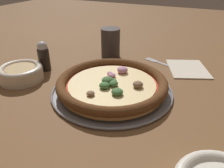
{
  "coord_description": "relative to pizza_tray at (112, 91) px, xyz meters",
  "views": [
    {
      "loc": [
        -0.47,
        -0.22,
        0.31
      ],
      "look_at": [
        0.0,
        0.0,
        0.02
      ],
      "focal_mm": 35.0,
      "sensor_mm": 36.0,
      "label": 1
    }
  ],
  "objects": [
    {
      "name": "drinking_cup",
      "position": [
        0.24,
        0.12,
        0.05
      ],
      "size": [
        0.07,
        0.07,
        0.11
      ],
      "color": "#383333",
      "rests_on": "ground_plane"
    },
    {
      "name": "pizza_tray",
      "position": [
        0.0,
        0.0,
        0.0
      ],
      "size": [
        0.33,
        0.33,
        0.01
      ],
      "color": "gray",
      "rests_on": "ground_plane"
    },
    {
      "name": "pepper_shaker",
      "position": [
        0.04,
        0.27,
        0.04
      ],
      "size": [
        0.04,
        0.04,
        0.1
      ],
      "color": "black",
      "rests_on": "ground_plane"
    },
    {
      "name": "pizza",
      "position": [
        0.0,
        -0.0,
        0.02
      ],
      "size": [
        0.3,
        0.3,
        0.04
      ],
      "color": "tan",
      "rests_on": "pizza_tray"
    },
    {
      "name": "bowl_near",
      "position": [
        -0.05,
        0.28,
        0.02
      ],
      "size": [
        0.13,
        0.13,
        0.05
      ],
      "color": "beige",
      "rests_on": "ground_plane"
    },
    {
      "name": "fork",
      "position": [
        0.25,
        -0.08,
        -0.0
      ],
      "size": [
        0.08,
        0.17,
        0.0
      ],
      "rotation": [
        0.0,
        0.0,
        7.49
      ],
      "color": "#B7B7BC",
      "rests_on": "ground_plane"
    },
    {
      "name": "ground_plane",
      "position": [
        0.0,
        0.0,
        -0.0
      ],
      "size": [
        3.0,
        3.0,
        0.0
      ],
      "primitive_type": "plane",
      "color": "brown"
    },
    {
      "name": "napkin",
      "position": [
        0.24,
        -0.17,
        -0.0
      ],
      "size": [
        0.18,
        0.17,
        0.01
      ],
      "rotation": [
        0.0,
        0.0,
        0.39
      ],
      "color": "beige",
      "rests_on": "ground_plane"
    }
  ]
}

